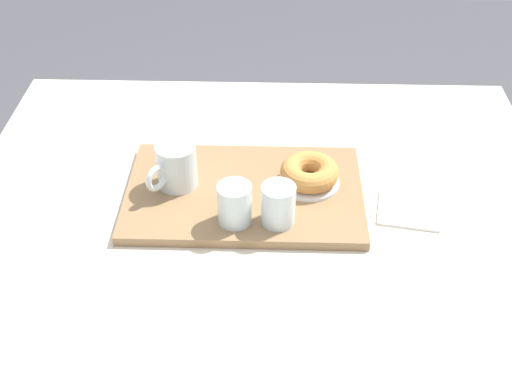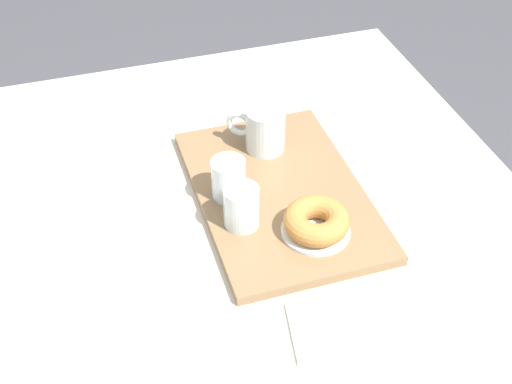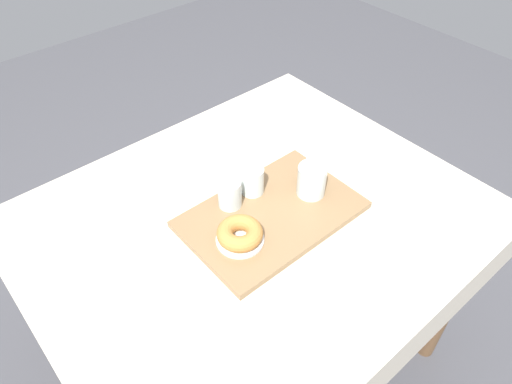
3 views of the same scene
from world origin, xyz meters
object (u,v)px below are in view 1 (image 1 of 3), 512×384
tea_mug_left (176,167)px  water_glass_far (235,205)px  serving_tray (244,193)px  sugar_donut_left (309,172)px  dining_table (261,247)px  water_glass_near (278,206)px  donut_plate_left (309,182)px  paper_napkin (409,211)px

tea_mug_left → water_glass_far: tea_mug_left is taller
serving_tray → sugar_donut_left: sugar_donut_left is taller
dining_table → tea_mug_left: tea_mug_left is taller
tea_mug_left → water_glass_far: 0.17m
water_glass_near → sugar_donut_left: size_ratio=0.68×
dining_table → donut_plate_left: 0.17m
water_glass_near → paper_napkin: size_ratio=0.68×
tea_mug_left → sugar_donut_left: size_ratio=0.92×
serving_tray → tea_mug_left: (-0.14, 0.01, 0.05)m
water_glass_far → dining_table: bearing=54.3°
serving_tray → tea_mug_left: size_ratio=4.35×
sugar_donut_left → paper_napkin: 0.21m
dining_table → serving_tray: serving_tray is taller
dining_table → paper_napkin: bearing=-1.7°
dining_table → water_glass_far: size_ratio=14.89×
paper_napkin → dining_table: bearing=178.3°
dining_table → serving_tray: (-0.03, 0.03, 0.12)m
dining_table → donut_plate_left: donut_plate_left is taller
serving_tray → donut_plate_left: (0.13, 0.02, 0.01)m
tea_mug_left → paper_napkin: (0.47, -0.05, -0.06)m
dining_table → water_glass_far: bearing=-125.7°
donut_plate_left → paper_napkin: (0.20, -0.06, -0.02)m
serving_tray → water_glass_far: water_glass_far is taller
donut_plate_left → paper_napkin: 0.21m
serving_tray → water_glass_far: bearing=-97.9°
water_glass_far → serving_tray: bearing=82.1°
serving_tray → water_glass_far: (-0.01, -0.10, 0.05)m
water_glass_near → serving_tray: bearing=125.1°
dining_table → paper_napkin: 0.32m
water_glass_far → water_glass_near: bearing=0.6°
serving_tray → water_glass_near: size_ratio=5.83×
water_glass_near → donut_plate_left: (0.06, 0.12, -0.03)m
serving_tray → donut_plate_left: bearing=10.2°
water_glass_far → paper_napkin: bearing=9.6°
serving_tray → tea_mug_left: bearing=174.7°
dining_table → water_glass_far: (-0.05, -0.07, 0.17)m
donut_plate_left → sugar_donut_left: (0.00, 0.00, 0.02)m
tea_mug_left → donut_plate_left: bearing=2.3°
water_glass_far → paper_napkin: water_glass_far is taller
donut_plate_left → water_glass_far: bearing=-140.0°
donut_plate_left → tea_mug_left: bearing=-177.7°
water_glass_far → donut_plate_left: (0.15, 0.12, -0.03)m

